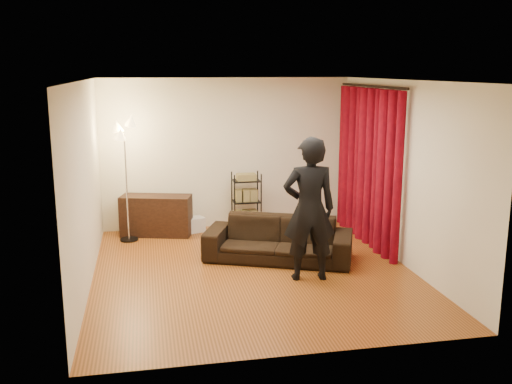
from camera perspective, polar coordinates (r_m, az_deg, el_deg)
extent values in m
plane|color=#975121|center=(8.28, -0.28, -7.92)|extent=(5.00, 5.00, 0.00)
plane|color=white|center=(7.78, -0.30, 11.10)|extent=(5.00, 5.00, 0.00)
plane|color=beige|center=(10.35, -2.89, 3.87)|extent=(5.00, 0.00, 5.00)
plane|color=beige|center=(5.55, 4.55, -3.55)|extent=(5.00, 0.00, 5.00)
plane|color=beige|center=(7.83, -16.70, 0.63)|extent=(0.00, 5.00, 5.00)
plane|color=beige|center=(8.62, 14.57, 1.79)|extent=(0.00, 5.00, 5.00)
cylinder|color=black|center=(9.48, 11.47, 10.34)|extent=(0.04, 2.65, 0.04)
imported|color=black|center=(8.67, 2.25, -4.75)|extent=(2.36, 1.63, 0.64)
imported|color=black|center=(7.76, 5.34, -1.72)|extent=(0.76, 0.53, 1.98)
cube|color=black|center=(10.08, -9.94, -2.32)|extent=(1.28, 0.75, 0.70)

